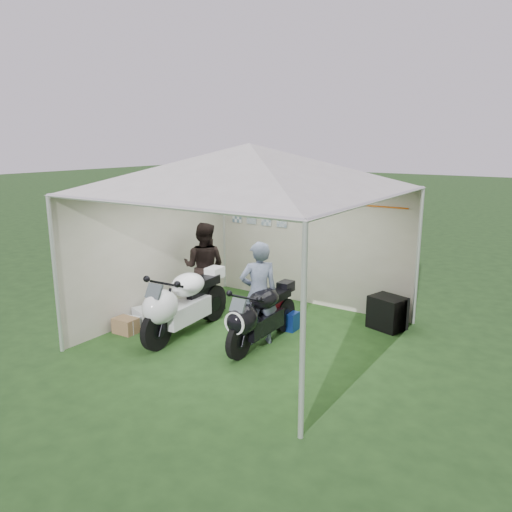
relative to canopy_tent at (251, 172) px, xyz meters
The scene contains 12 objects.
ground 2.58m from the canopy_tent, 89.22° to the right, with size 80.00×80.00×0.00m, color #1E3D18.
canopy_tent is the anchor object (origin of this frame).
motorcycle_white 2.28m from the canopy_tent, 145.50° to the right, with size 0.55×2.08×1.02m.
motorcycle_black 2.12m from the canopy_tent, 39.45° to the right, with size 0.43×1.83×0.90m.
paddock_stand 2.51m from the canopy_tent, 60.46° to the left, with size 0.40×0.25×0.30m, color #1638A9.
person_dark_jacket 2.32m from the canopy_tent, 157.96° to the left, with size 0.79×0.61×1.62m, color black.
person_blue_jacket 1.81m from the canopy_tent, 33.32° to the right, with size 0.58×0.38×1.59m, color slate.
equipment_box 3.23m from the canopy_tent, 41.44° to the left, with size 0.54×0.43×0.54m, color black.
crate_0 3.04m from the canopy_tent, 161.24° to the right, with size 0.43×0.34×0.29m, color #B2B6BB.
crate_1 2.82m from the canopy_tent, 153.33° to the right, with size 0.35×0.35×0.32m, color brown.
crate_2 3.16m from the canopy_tent, 151.35° to the right, with size 0.32×0.27×0.23m, color silver.
crate_3 3.18m from the canopy_tent, 149.74° to the right, with size 0.37×0.27×0.25m, color brown.
Camera 1 is at (4.18, -6.15, 3.05)m, focal length 35.00 mm.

